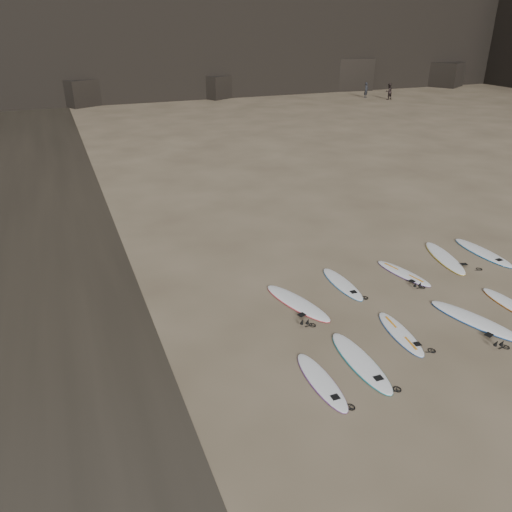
{
  "coord_description": "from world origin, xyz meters",
  "views": [
    {
      "loc": [
        -8.76,
        -9.08,
        7.84
      ],
      "look_at": [
        -3.81,
        3.23,
        1.5
      ],
      "focal_mm": 35.0,
      "sensor_mm": 36.0,
      "label": 1
    }
  ],
  "objects": [
    {
      "name": "surfboard_5",
      "position": [
        -2.73,
        2.54,
        0.05
      ],
      "size": [
        1.4,
        2.79,
        0.1
      ],
      "primitive_type": "ellipsoid",
      "rotation": [
        0.0,
        0.0,
        0.29
      ],
      "color": "white",
      "rests_on": "ground"
    },
    {
      "name": "surfboard_7",
      "position": [
        1.46,
        2.95,
        0.04
      ],
      "size": [
        1.0,
        2.33,
        0.08
      ],
      "primitive_type": "ellipsoid",
      "rotation": [
        0.0,
        0.0,
        0.21
      ],
      "color": "white",
      "rests_on": "ground"
    },
    {
      "name": "surfboard_8",
      "position": [
        3.59,
        3.39,
        0.05
      ],
      "size": [
        1.33,
        2.82,
        0.1
      ],
      "primitive_type": "ellipsoid",
      "rotation": [
        0.0,
        0.0,
        -0.26
      ],
      "color": "white",
      "rests_on": "ground"
    },
    {
      "name": "surfboard_3",
      "position": [
        1.54,
        -0.24,
        0.05
      ],
      "size": [
        1.5,
        2.87,
        0.1
      ],
      "primitive_type": "ellipsoid",
      "rotation": [
        0.0,
        0.0,
        0.31
      ],
      "color": "white",
      "rests_on": "ground"
    },
    {
      "name": "surfboard_9",
      "position": [
        5.2,
        3.22,
        0.05
      ],
      "size": [
        0.68,
        2.73,
        0.1
      ],
      "primitive_type": "ellipsoid",
      "rotation": [
        0.0,
        0.0,
        0.01
      ],
      "color": "white",
      "rests_on": "ground"
    },
    {
      "name": "surfboard_6",
      "position": [
        -0.84,
        3.08,
        0.04
      ],
      "size": [
        0.59,
        2.35,
        0.08
      ],
      "primitive_type": "ellipsoid",
      "rotation": [
        0.0,
        0.0,
        -0.01
      ],
      "color": "white",
      "rests_on": "ground"
    },
    {
      "name": "surfboard_2",
      "position": [
        -0.83,
        0.03,
        0.04
      ],
      "size": [
        0.8,
        2.27,
        0.08
      ],
      "primitive_type": "ellipsoid",
      "rotation": [
        0.0,
        0.0,
        -0.12
      ],
      "color": "white",
      "rests_on": "ground"
    },
    {
      "name": "ground",
      "position": [
        0.0,
        0.0,
        0.0
      ],
      "size": [
        240.0,
        240.0,
        0.0
      ],
      "primitive_type": "plane",
      "color": "#897559",
      "rests_on": "ground"
    },
    {
      "name": "surfboard_1",
      "position": [
        -2.53,
        -0.64,
        0.05
      ],
      "size": [
        0.7,
        2.68,
        0.1
      ],
      "primitive_type": "ellipsoid",
      "rotation": [
        0.0,
        0.0,
        -0.02
      ],
      "color": "white",
      "rests_on": "ground"
    },
    {
      "name": "person_b",
      "position": [
        24.85,
        36.81,
        0.82
      ],
      "size": [
        0.86,
        0.71,
        1.63
      ],
      "primitive_type": "imported",
      "rotation": [
        0.0,
        0.0,
        3.27
      ],
      "color": "black",
      "rests_on": "ground"
    },
    {
      "name": "surfboard_4",
      "position": [
        3.2,
        0.0,
        0.04
      ],
      "size": [
        0.56,
        2.26,
        0.08
      ],
      "primitive_type": "ellipsoid",
      "rotation": [
        0.0,
        0.0,
        -0.01
      ],
      "color": "white",
      "rests_on": "ground"
    },
    {
      "name": "surfboard_0",
      "position": [
        -3.8,
        -0.92,
        0.04
      ],
      "size": [
        0.57,
        2.31,
        0.08
      ],
      "primitive_type": "ellipsoid",
      "rotation": [
        0.0,
        0.0,
        -0.01
      ],
      "color": "white",
      "rests_on": "ground"
    },
    {
      "name": "person_a",
      "position": [
        23.39,
        38.85,
        0.79
      ],
      "size": [
        0.69,
        0.62,
        1.59
      ],
      "primitive_type": "imported",
      "rotation": [
        0.0,
        0.0,
        0.53
      ],
      "color": "black",
      "rests_on": "ground"
    }
  ]
}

